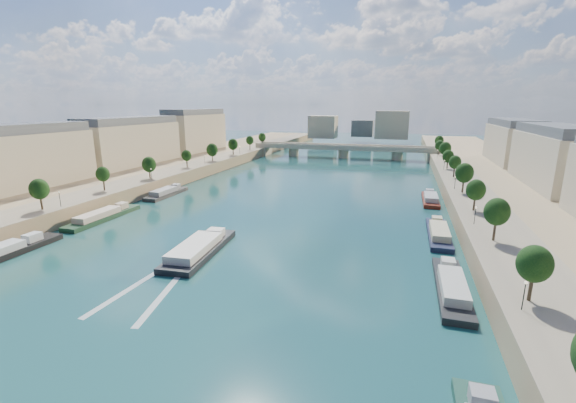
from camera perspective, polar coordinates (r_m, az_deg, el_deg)
The scene contains 15 objects.
ground at distance 118.95m, azimuth -1.37°, elevation -1.43°, with size 700.00×700.00×0.00m, color #0B2E32.
quay_left at distance 156.00m, azimuth -27.40°, elevation 1.67°, with size 44.00×520.00×5.00m, color #9E8460.
quay_right at distance 118.42m, azimuth 33.97°, elevation -2.73°, with size 44.00×520.00×5.00m, color #9E8460.
pave_left at distance 145.54m, azimuth -23.25°, elevation 2.35°, with size 14.00×520.00×0.10m, color gray.
pave_right at distance 114.10m, azimuth 26.97°, elevation -1.06°, with size 14.00×520.00×0.10m, color gray.
trees_left at distance 144.89m, azimuth -22.35°, elevation 4.57°, with size 4.80×268.80×8.26m.
trees_right at distance 122.28m, azimuth 25.56°, elevation 2.64°, with size 4.80×268.80×8.26m.
lamps_left at distance 134.73m, azimuth -24.58°, elevation 2.53°, with size 0.36×200.36×4.28m.
lamps_right at distance 117.57m, azimuth 24.56°, elevation 0.99°, with size 0.36×200.36×4.28m.
buildings_left at distance 171.57m, azimuth -28.33°, elevation 7.30°, with size 16.00×226.00×23.20m.
skyline at distance 330.42m, azimuth 11.31°, elevation 10.90°, with size 79.00×42.00×22.00m.
bridge at distance 241.42m, azimuth 8.23°, elevation 7.63°, with size 112.00×12.00×8.15m.
tour_barge at distance 88.03m, azimuth -13.02°, elevation -6.87°, with size 9.42×26.27×3.64m.
wake at distance 75.65m, azimuth -19.32°, elevation -11.68°, with size 10.75×26.03×0.04m.
moored_barges_right at distance 73.54m, azimuth 23.20°, elevation -12.11°, with size 5.00×158.46×3.60m.
Camera 1 is at (35.81, -8.83, 31.98)m, focal length 24.00 mm.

